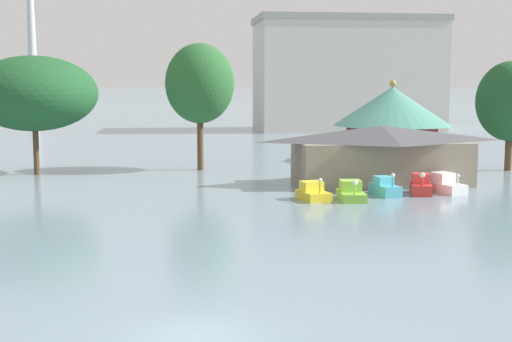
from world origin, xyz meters
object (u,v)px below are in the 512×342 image
Objects in this scene: green_roof_pavilion at (392,119)px; background_building_block at (347,74)px; pedal_boat_yellow at (313,193)px; boathouse at (381,153)px; shoreline_tree_right at (511,101)px; pedal_boat_red at (421,186)px; pedal_boat_white at (445,185)px; pedal_boat_cyan at (385,188)px; pedal_boat_lime at (351,192)px; shoreline_tree_tall_left at (34,94)px; shoreline_tree_mid at (200,84)px.

background_building_block reaches higher than green_roof_pavilion.
pedal_boat_yellow is 9.80m from boathouse.
boathouse is 1.44× the size of shoreline_tree_right.
pedal_boat_red is 0.19× the size of boathouse.
pedal_boat_white is at bearing -54.91° from boathouse.
boathouse is (-3.35, 4.77, 1.84)m from pedal_boat_white.
pedal_boat_lime is at bearing -69.86° from pedal_boat_cyan.
pedal_boat_white is 6.12m from boathouse.
boathouse reaches higher than pedal_boat_white.
pedal_boat_cyan reaches higher than pedal_boat_yellow.
background_building_block is at bearing 170.07° from pedal_boat_lime.
boathouse is at bearing 156.81° from pedal_boat_cyan.
pedal_boat_white is 0.34× the size of shoreline_tree_right.
shoreline_tree_right reaches higher than pedal_boat_red.
pedal_boat_lime is at bearing -120.95° from boathouse.
shoreline_tree_right is 55.61m from background_building_block.
shoreline_tree_tall_left reaches higher than boathouse.
pedal_boat_cyan is 5.96m from boathouse.
background_building_block is (10.30, 67.07, 8.75)m from pedal_boat_white.
pedal_boat_cyan is 0.30× the size of shoreline_tree_right.
shoreline_tree_tall_left is 0.95× the size of shoreline_tree_mid.
background_building_block is at bearing -175.00° from pedal_boat_red.
boathouse is at bearing -111.12° from green_roof_pavilion.
green_roof_pavilion is at bearing 68.88° from boathouse.
background_building_block is (27.17, 51.53, 1.52)m from shoreline_tree_mid.
pedal_boat_yellow is 26.10m from green_roof_pavilion.
shoreline_tree_right is at bearing 110.41° from pedal_boat_yellow.
pedal_boat_cyan reaches higher than pedal_boat_white.
pedal_boat_cyan is 2.68m from pedal_boat_red.
pedal_boat_cyan is at bearing -100.37° from pedal_boat_white.
background_building_block is at bearing 150.92° from pedal_boat_yellow.
pedal_boat_yellow is 0.29× the size of shoreline_tree_right.
pedal_boat_white is (4.73, 0.72, 0.02)m from pedal_boat_cyan.
pedal_boat_red is 21.87m from green_roof_pavilion.
pedal_boat_red is at bearing -76.52° from boathouse.
shoreline_tree_right is 0.32× the size of background_building_block.
shoreline_tree_mid is at bearing -122.17° from pedal_boat_red.
pedal_boat_red is (2.68, 0.09, 0.06)m from pedal_boat_cyan.
boathouse is (-1.29, 5.40, 1.81)m from pedal_boat_red.
background_building_block reaches higher than pedal_boat_lime.
shoreline_tree_tall_left is at bearing 161.55° from boathouse.
pedal_boat_lime is 3.30m from pedal_boat_cyan.
pedal_boat_white is (7.61, 2.33, 0.04)m from pedal_boat_lime.
background_building_block reaches higher than pedal_boat_white.
shoreline_tree_right is at bearing -3.37° from shoreline_tree_tall_left.
pedal_boat_lime is 23.68m from shoreline_tree_right.
shoreline_tree_right reaches higher than green_roof_pavilion.
shoreline_tree_right reaches higher than pedal_boat_cyan.
pedal_boat_white is (10.18, 2.00, 0.07)m from pedal_boat_yellow.
shoreline_tree_tall_left is 67.31m from background_building_block.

